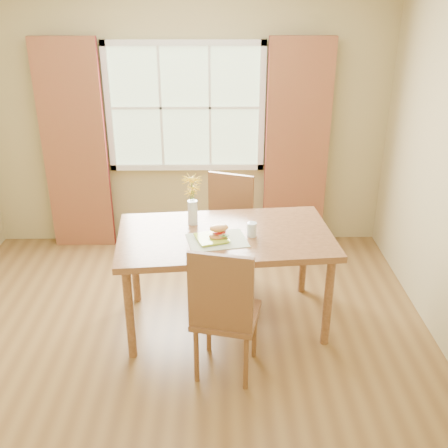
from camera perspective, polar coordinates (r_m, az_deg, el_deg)
room at (r=3.73m, az=-5.71°, el=4.05°), size 4.24×3.84×2.74m
window at (r=5.48m, az=-4.22°, el=12.53°), size 1.62×0.06×1.32m
curtain_left at (r=5.68m, az=-15.92°, el=7.91°), size 0.65×0.08×2.20m
curtain_right at (r=5.54m, az=7.93°, el=8.23°), size 0.65×0.08×2.20m
dining_table at (r=4.23m, az=0.13°, el=-2.11°), size 1.79×1.11×0.83m
chair_near at (r=3.70m, az=-0.05°, el=-9.31°), size 0.54×0.54×1.07m
chair_far at (r=4.94m, az=0.36°, el=-0.12°), size 0.56×0.56×1.06m
placemat at (r=4.08m, az=-0.76°, el=-1.79°), size 0.51×0.42×0.01m
plate at (r=4.09m, az=-1.35°, el=-1.64°), size 0.29×0.29×0.01m
croissant_sandwich at (r=4.06m, az=-0.56°, el=-0.85°), size 0.17×0.14×0.11m
water_glass at (r=4.14m, az=3.05°, el=-0.64°), size 0.08×0.08×0.11m
flower_vase at (r=4.28m, az=-3.48°, el=3.13°), size 0.17×0.17×0.42m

